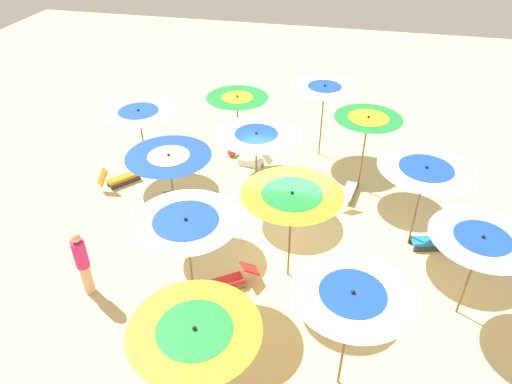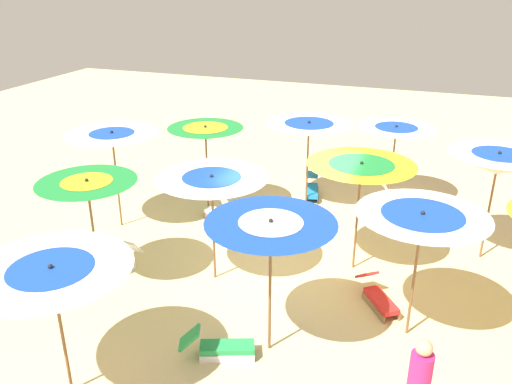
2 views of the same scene
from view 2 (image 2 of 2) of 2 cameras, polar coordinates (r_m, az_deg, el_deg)
name	(u,v)px [view 2 (image 2 of 2)]	position (r m, az deg, el deg)	size (l,w,h in m)	color
ground	(289,266)	(11.69, 3.62, -8.03)	(38.87, 38.87, 0.04)	beige
beach_umbrella_0	(112,139)	(13.02, -15.27, 5.51)	(2.19, 2.19, 2.48)	brown
beach_umbrella_1	(88,189)	(10.52, -17.74, 0.29)	(1.90, 1.90, 2.36)	brown
beach_umbrella_2	(52,278)	(7.97, -21.16, -8.62)	(2.28, 2.28, 2.24)	brown
beach_umbrella_3	(206,133)	(13.33, -5.47, 6.35)	(1.90, 1.90, 2.41)	brown
beach_umbrella_4	(212,184)	(10.34, -4.79, 0.82)	(2.22, 2.22, 2.33)	brown
beach_umbrella_5	(271,234)	(8.22, 1.59, -4.53)	(2.08, 2.08, 2.46)	brown
beach_umbrella_6	(309,129)	(13.87, 5.73, 6.78)	(2.26, 2.26, 2.38)	brown
beach_umbrella_7	(361,173)	(10.85, 11.25, 1.99)	(2.20, 2.20, 2.45)	brown
beach_umbrella_8	(421,225)	(9.02, 17.42, -3.46)	(2.17, 2.17, 2.41)	brown
beach_umbrella_9	(396,133)	(14.51, 14.87, 6.22)	(2.08, 2.08, 2.21)	brown
beach_umbrella_10	(498,164)	(12.15, 24.66, 2.81)	(2.04, 2.04, 2.51)	brown
lounger_0	(312,189)	(15.13, 6.07, 0.35)	(0.68, 1.45, 0.61)	#333338
lounger_1	(221,347)	(9.16, -3.77, -16.35)	(1.29, 0.76, 0.57)	silver
lounger_2	(120,265)	(11.66, -14.50, -7.64)	(0.46, 1.15, 0.60)	silver
lounger_4	(226,213)	(13.57, -3.28, -2.32)	(1.36, 0.53, 0.61)	olive
lounger_5	(378,297)	(10.56, 13.10, -10.99)	(1.01, 1.23, 0.55)	olive
beach_ball	(77,284)	(11.36, -18.80, -9.39)	(0.30, 0.30, 0.30)	red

